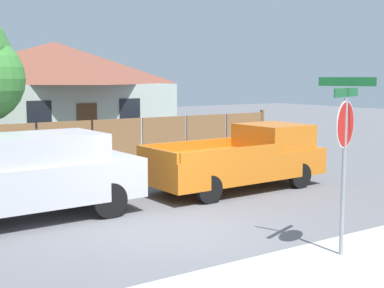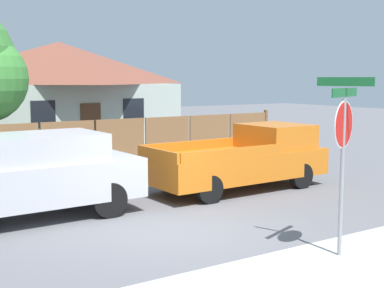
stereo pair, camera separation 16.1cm
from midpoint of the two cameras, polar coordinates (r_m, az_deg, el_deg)
name	(u,v)px [view 2 (the right image)]	position (r m, az deg, el deg)	size (l,w,h in m)	color
ground_plane	(184,231)	(10.89, -0.46, -9.22)	(80.00, 80.00, 0.00)	slate
wooden_fence	(121,141)	(19.46, -7.39, 0.34)	(13.88, 0.12, 1.69)	brown
house	(60,91)	(26.26, -13.71, 5.56)	(9.69, 7.90, 4.75)	#B2C1B7
red_suv	(27,173)	(12.02, -16.85, -3.02)	(4.88, 2.06, 1.85)	#B7B7BC
orange_pickup	(244,159)	(14.84, 5.91, -1.58)	(5.19, 2.12, 1.74)	orange
stop_sign	(343,135)	(9.38, 16.31, 0.94)	(1.03, 0.93, 3.07)	gray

